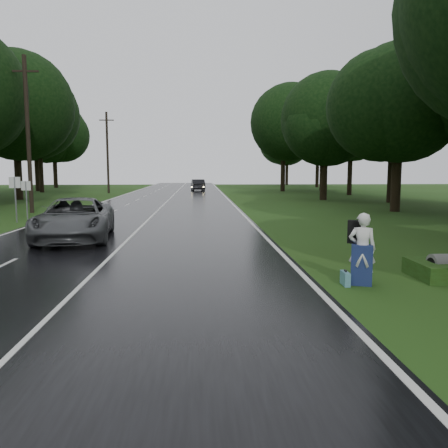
# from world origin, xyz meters

# --- Properties ---
(ground) EXTENTS (160.00, 160.00, 0.00)m
(ground) POSITION_xyz_m (0.00, 0.00, 0.00)
(ground) COLOR #224414
(ground) RESTS_ON ground
(road) EXTENTS (12.00, 140.00, 0.04)m
(road) POSITION_xyz_m (0.00, 20.00, 0.02)
(road) COLOR black
(road) RESTS_ON ground
(lane_center) EXTENTS (0.12, 140.00, 0.01)m
(lane_center) POSITION_xyz_m (0.00, 20.00, 0.04)
(lane_center) COLOR silver
(lane_center) RESTS_ON road
(grey_car) EXTENTS (3.59, 6.49, 1.72)m
(grey_car) POSITION_xyz_m (-2.19, 7.33, 0.90)
(grey_car) COLOR #494B4E
(grey_car) RESTS_ON road
(far_car) EXTENTS (2.10, 4.95, 1.59)m
(far_car) POSITION_xyz_m (2.77, 51.03, 0.83)
(far_car) COLOR black
(far_car) RESTS_ON road
(hitchhiker) EXTENTS (0.78, 0.75, 1.85)m
(hitchhiker) POSITION_xyz_m (7.08, -0.44, 0.86)
(hitchhiker) COLOR silver
(hitchhiker) RESTS_ON ground
(suitcase) EXTENTS (0.16, 0.49, 0.35)m
(suitcase) POSITION_xyz_m (6.66, -0.48, 0.17)
(suitcase) COLOR teal
(suitcase) RESTS_ON ground
(utility_pole_mid) EXTENTS (1.80, 0.28, 10.45)m
(utility_pole_mid) POSITION_xyz_m (-8.50, 19.72, 0.00)
(utility_pole_mid) COLOR black
(utility_pole_mid) RESTS_ON ground
(utility_pole_far) EXTENTS (1.80, 0.28, 10.10)m
(utility_pole_far) POSITION_xyz_m (-8.50, 45.86, 0.00)
(utility_pole_far) COLOR black
(utility_pole_far) RESTS_ON ground
(road_sign_a) EXTENTS (0.61, 0.10, 2.53)m
(road_sign_a) POSITION_xyz_m (-7.20, 13.89, 0.00)
(road_sign_a) COLOR white
(road_sign_a) RESTS_ON ground
(road_sign_b) EXTENTS (0.54, 0.10, 2.26)m
(road_sign_b) POSITION_xyz_m (-7.20, 15.45, 0.00)
(road_sign_b) COLOR white
(road_sign_b) RESTS_ON ground
(tree_left_e) EXTENTS (9.78, 9.78, 15.29)m
(tree_left_e) POSITION_xyz_m (-14.81, 33.72, 0.00)
(tree_left_e) COLOR black
(tree_left_e) RESTS_ON ground
(tree_left_f) EXTENTS (11.08, 11.08, 17.31)m
(tree_left_f) POSITION_xyz_m (-17.68, 48.43, 0.00)
(tree_left_f) COLOR black
(tree_left_f) RESTS_ON ground
(tree_right_d) EXTENTS (8.45, 8.45, 13.20)m
(tree_right_d) POSITION_xyz_m (16.79, 19.30, 0.00)
(tree_right_d) COLOR black
(tree_right_d) RESTS_ON ground
(tree_right_e) EXTENTS (8.44, 8.44, 13.18)m
(tree_right_e) POSITION_xyz_m (15.15, 31.77, 0.00)
(tree_right_e) COLOR black
(tree_right_e) RESTS_ON ground
(tree_right_f) EXTENTS (10.29, 10.29, 16.08)m
(tree_right_f) POSITION_xyz_m (14.47, 49.58, 0.00)
(tree_right_f) COLOR black
(tree_right_f) RESTS_ON ground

